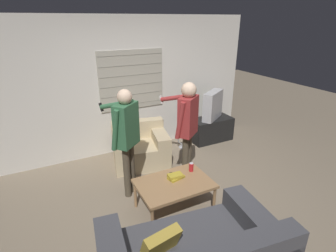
# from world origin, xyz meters

# --- Properties ---
(ground_plane) EXTENTS (16.00, 16.00, 0.00)m
(ground_plane) POSITION_xyz_m (0.00, 0.00, 0.00)
(ground_plane) COLOR #7F705B
(wall_back) EXTENTS (5.20, 0.08, 2.55)m
(wall_back) POSITION_xyz_m (0.00, 2.03, 1.28)
(wall_back) COLOR silver
(wall_back) RESTS_ON ground_plane
(armchair_beige) EXTENTS (1.10, 0.96, 0.73)m
(armchair_beige) POSITION_xyz_m (0.00, 1.39, 0.30)
(armchair_beige) COLOR #C6B289
(armchair_beige) RESTS_ON ground_plane
(coffee_table) EXTENTS (0.99, 0.68, 0.45)m
(coffee_table) POSITION_xyz_m (-0.07, -0.06, 0.41)
(coffee_table) COLOR #9E754C
(coffee_table) RESTS_ON ground_plane
(tv_stand) EXTENTS (0.90, 0.44, 0.50)m
(tv_stand) POSITION_xyz_m (1.72, 1.59, 0.25)
(tv_stand) COLOR black
(tv_stand) RESTS_ON ground_plane
(tv) EXTENTS (0.64, 0.51, 0.59)m
(tv) POSITION_xyz_m (1.72, 1.59, 0.80)
(tv) COLOR #B2B2B7
(tv) RESTS_ON tv_stand
(person_left_standing) EXTENTS (0.47, 0.79, 1.62)m
(person_left_standing) POSITION_xyz_m (-0.49, 0.58, 1.02)
(person_left_standing) COLOR #4C4233
(person_left_standing) RESTS_ON ground_plane
(person_right_standing) EXTENTS (0.47, 0.79, 1.63)m
(person_right_standing) POSITION_xyz_m (0.47, 0.53, 1.03)
(person_right_standing) COLOR #4C4233
(person_right_standing) RESTS_ON ground_plane
(book_stack) EXTENTS (0.24, 0.17, 0.07)m
(book_stack) POSITION_xyz_m (-0.01, 0.01, 0.48)
(book_stack) COLOR gold
(book_stack) RESTS_ON coffee_table
(soda_can) EXTENTS (0.07, 0.07, 0.13)m
(soda_can) POSITION_xyz_m (0.28, 0.09, 0.51)
(soda_can) COLOR red
(soda_can) RESTS_ON coffee_table
(spare_remote) EXTENTS (0.05, 0.13, 0.02)m
(spare_remote) POSITION_xyz_m (-0.02, 0.09, 0.46)
(spare_remote) COLOR black
(spare_remote) RESTS_ON coffee_table
(floor_fan) EXTENTS (0.30, 0.20, 0.37)m
(floor_fan) POSITION_xyz_m (1.00, 1.53, 0.17)
(floor_fan) COLOR #A8A8AD
(floor_fan) RESTS_ON ground_plane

